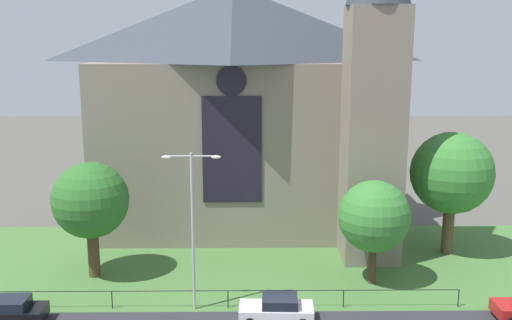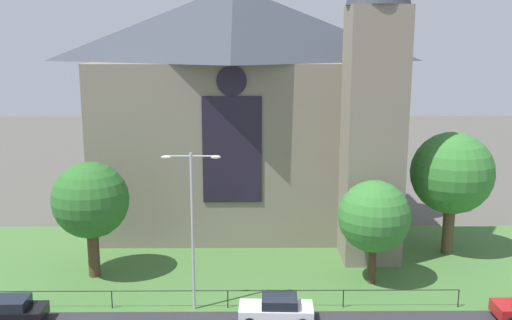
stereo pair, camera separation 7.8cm
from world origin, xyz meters
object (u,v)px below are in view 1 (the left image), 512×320
Objects in this scene: tree_right_far at (452,173)px; streetlamp_near at (192,214)px; tree_left_near at (91,201)px; parked_car_white at (277,309)px; tree_right_near at (374,217)px; church_building at (243,107)px; parked_car_black at (8,311)px.

tree_right_far is 20.32m from streetlamp_near.
parked_car_white is (12.09, -6.66, -4.54)m from tree_left_near.
streetlamp_near is (7.24, -5.02, 0.65)m from tree_left_near.
tree_right_near reaches higher than parked_car_white.
streetlamp_near is at bearing -100.03° from church_building.
church_building reaches higher than parked_car_black.
tree_left_near is at bearing 175.96° from tree_right_near.
parked_car_white is at bearing -140.53° from tree_right_near.
tree_left_near is 0.86× the size of tree_right_far.
church_building is 19.85m from parked_car_white.
streetlamp_near reaches higher than tree_right_near.
parked_car_black is (-28.48, -10.92, -5.37)m from tree_right_far.
parked_car_black is (-13.12, -17.38, -9.53)m from church_building.
tree_left_near is at bearing -170.66° from tree_right_far.
tree_left_near reaches higher than parked_car_white.
tree_right_far is 17.95m from parked_car_white.
tree_left_near reaches higher than parked_car_black.
streetlamp_near is (-18.13, -9.19, -0.19)m from tree_right_far.
parked_car_black is at bearing -170.51° from streetlamp_near.
streetlamp_near is at bearing -171.61° from parked_car_black.
parked_car_black is (-3.12, -6.75, -4.54)m from tree_left_near.
tree_right_near reaches higher than parked_car_black.
tree_left_near is 14.53m from parked_car_white.
church_building is at bearing 125.65° from tree_right_near.
tree_right_far is at bearing 38.93° from tree_right_near.
tree_left_near is (-10.01, -10.63, -4.99)m from church_building.
parked_car_black is at bearing -127.06° from church_building.
tree_right_far is at bearing 26.88° from streetlamp_near.
tree_right_near is 12.01m from streetlamp_near.
tree_right_near is 1.62× the size of parked_car_white.
streetlamp_near reaches higher than parked_car_black.
tree_right_far reaches higher than tree_right_near.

